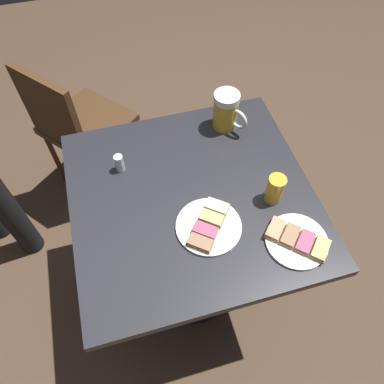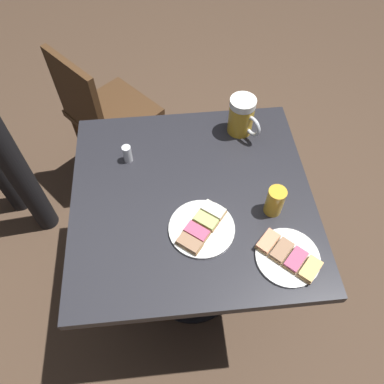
# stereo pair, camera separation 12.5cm
# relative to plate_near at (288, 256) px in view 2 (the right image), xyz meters

# --- Properties ---
(ground_plane) EXTENTS (6.00, 6.00, 0.00)m
(ground_plane) POSITION_rel_plate_near_xyz_m (-0.27, 0.26, -0.78)
(ground_plane) COLOR #4C3828
(cafe_table) EXTENTS (0.82, 0.80, 0.77)m
(cafe_table) POSITION_rel_plate_near_xyz_m (-0.27, 0.26, -0.16)
(cafe_table) COLOR black
(cafe_table) RESTS_ON ground_plane
(plate_near) EXTENTS (0.20, 0.20, 0.03)m
(plate_near) POSITION_rel_plate_near_xyz_m (0.00, 0.00, 0.00)
(plate_near) COLOR white
(plate_near) RESTS_ON cafe_table
(plate_far) EXTENTS (0.21, 0.21, 0.03)m
(plate_far) POSITION_rel_plate_near_xyz_m (-0.25, 0.12, -0.00)
(plate_far) COLOR white
(plate_far) RESTS_ON cafe_table
(beer_mug) EXTENTS (0.11, 0.14, 0.15)m
(beer_mug) POSITION_rel_plate_near_xyz_m (-0.05, 0.54, 0.06)
(beer_mug) COLOR gold
(beer_mug) RESTS_ON cafe_table
(beer_glass_small) EXTENTS (0.06, 0.06, 0.11)m
(beer_glass_small) POSITION_rel_plate_near_xyz_m (-0.01, 0.17, 0.04)
(beer_glass_small) COLOR gold
(beer_glass_small) RESTS_ON cafe_table
(salt_shaker) EXTENTS (0.03, 0.03, 0.07)m
(salt_shaker) POSITION_rel_plate_near_xyz_m (-0.48, 0.44, 0.02)
(salt_shaker) COLOR silver
(salt_shaker) RESTS_ON cafe_table
(cafe_chair) EXTENTS (0.54, 0.54, 0.85)m
(cafe_chair) POSITION_rel_plate_near_xyz_m (-0.65, 1.00, -0.29)
(cafe_chair) COLOR #472D19
(cafe_chair) RESTS_ON ground_plane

